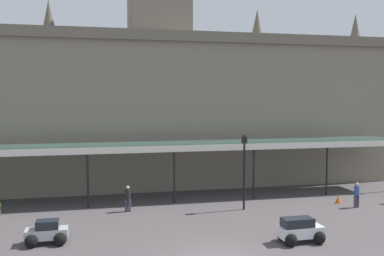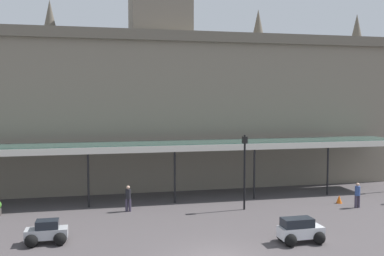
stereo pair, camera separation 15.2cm
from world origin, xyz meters
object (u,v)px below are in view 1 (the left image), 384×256
Objects in this scene: pedestrian_beside_cars at (128,197)px; victorian_lamppost at (244,163)px; traffic_cone at (338,199)px; car_white_estate at (300,231)px; pedestrian_crossing_forecourt at (357,194)px; car_silver_sedan at (47,234)px.

victorian_lamppost reaches higher than pedestrian_beside_cars.
victorian_lamppost reaches higher than traffic_cone.
traffic_cone is (6.99, 0.19, -2.77)m from victorian_lamppost.
pedestrian_crossing_forecourt is (6.94, 5.63, 0.34)m from car_white_estate.
pedestrian_beside_cars reaches higher than car_white_estate.
victorian_lamppost reaches higher than car_silver_sedan.
pedestrian_crossing_forecourt reaches higher than traffic_cone.
car_silver_sedan is 1.23× the size of pedestrian_beside_cars.
car_white_estate is 7.27m from victorian_lamppost.
victorian_lamppost is (7.44, -1.17, 2.15)m from pedestrian_beside_cars.
traffic_cone is (14.44, -0.98, -0.62)m from pedestrian_beside_cars.
victorian_lamppost is (11.88, 4.18, 2.56)m from car_silver_sedan.
pedestrian_beside_cars is 0.34× the size of victorian_lamppost.
traffic_cone is (6.43, 7.00, -0.28)m from car_white_estate.
victorian_lamppost is at bearing 171.15° from pedestrian_crossing_forecourt.
victorian_lamppost is 7.53m from traffic_cone.
traffic_cone is (18.88, 4.38, -0.22)m from car_silver_sedan.
pedestrian_crossing_forecourt is at bearing -8.90° from pedestrian_beside_cars.
victorian_lamppost is 8.64× the size of traffic_cone.
pedestrian_beside_cars is 2.93× the size of traffic_cone.
car_silver_sedan is at bearing -129.67° from pedestrian_beside_cars.
car_silver_sedan is at bearing -160.61° from victorian_lamppost.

